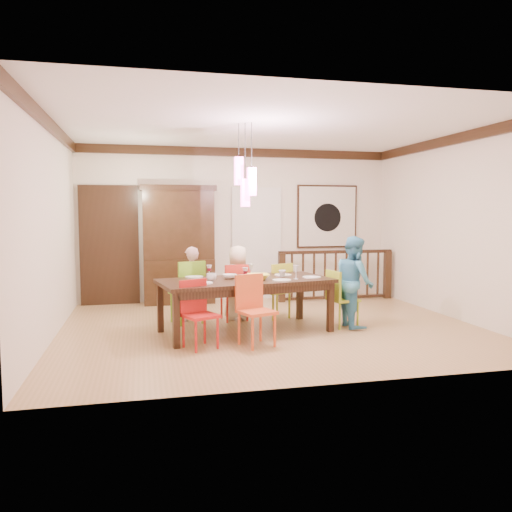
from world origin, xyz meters
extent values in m
plane|color=tan|center=(0.00, 0.00, 0.00)|extent=(6.00, 6.00, 0.00)
plane|color=white|center=(0.00, 0.00, 2.90)|extent=(6.00, 6.00, 0.00)
plane|color=silver|center=(0.00, 2.50, 1.45)|extent=(6.00, 0.00, 6.00)
plane|color=silver|center=(-3.00, 0.00, 1.45)|extent=(0.00, 5.00, 5.00)
plane|color=silver|center=(3.00, 0.00, 1.45)|extent=(0.00, 5.00, 5.00)
cube|color=black|center=(-2.40, 2.45, 1.05)|extent=(1.04, 0.07, 2.24)
cube|color=silver|center=(0.35, 2.46, 1.05)|extent=(0.97, 0.05, 2.22)
cube|color=black|center=(1.80, 2.47, 1.60)|extent=(1.25, 0.04, 1.25)
cube|color=silver|center=(1.80, 2.44, 1.60)|extent=(1.18, 0.02, 1.18)
cylinder|color=black|center=(1.80, 2.43, 1.58)|extent=(0.56, 0.01, 0.56)
cube|color=#EA469F|center=(-0.50, -0.14, 2.25)|extent=(0.11, 0.11, 0.38)
cylinder|color=black|center=(-0.50, -0.14, 2.67)|extent=(0.01, 0.01, 0.46)
cube|color=#EA469F|center=(-0.34, -0.24, 2.10)|extent=(0.11, 0.11, 0.38)
cylinder|color=black|center=(-0.34, -0.24, 2.59)|extent=(0.01, 0.01, 0.61)
cube|color=#EA469F|center=(-0.42, -0.19, 1.95)|extent=(0.11, 0.11, 0.38)
cylinder|color=black|center=(-0.42, -0.19, 2.52)|extent=(0.01, 0.01, 0.76)
cube|color=black|center=(-0.42, -0.19, 0.72)|extent=(2.52, 1.48, 0.05)
cube|color=black|center=(-1.53, 0.27, 0.35)|extent=(0.09, 0.09, 0.70)
cube|color=black|center=(0.68, 0.27, 0.35)|extent=(0.09, 0.09, 0.70)
cube|color=black|center=(-1.53, -0.65, 0.35)|extent=(0.09, 0.09, 0.70)
cube|color=black|center=(0.68, -0.65, 0.35)|extent=(0.09, 0.09, 0.70)
cube|color=black|center=(-0.42, 0.29, 0.65)|extent=(2.15, 0.42, 0.10)
cube|color=black|center=(-0.42, -0.67, 0.65)|extent=(2.15, 0.42, 0.10)
cube|color=#6BA923|center=(-1.18, 0.58, 0.46)|extent=(0.55, 0.55, 0.04)
cube|color=#6BA923|center=(-1.18, 0.58, 0.72)|extent=(0.42, 0.18, 0.47)
cylinder|color=#6BA923|center=(-1.35, 0.40, 0.23)|extent=(0.04, 0.04, 0.45)
cylinder|color=#6BA923|center=(-1.00, 0.40, 0.23)|extent=(0.04, 0.04, 0.45)
cylinder|color=#6BA923|center=(-1.35, 0.75, 0.23)|extent=(0.04, 0.04, 0.45)
cylinder|color=#6BA923|center=(-1.00, 0.75, 0.23)|extent=(0.04, 0.04, 0.45)
cube|color=red|center=(-0.43, 0.61, 0.43)|extent=(0.45, 0.45, 0.04)
cube|color=red|center=(-0.43, 0.61, 0.67)|extent=(0.40, 0.08, 0.44)
cylinder|color=red|center=(-0.60, 0.45, 0.21)|extent=(0.03, 0.03, 0.42)
cylinder|color=red|center=(-0.27, 0.45, 0.21)|extent=(0.03, 0.03, 0.42)
cylinder|color=red|center=(-0.60, 0.78, 0.21)|extent=(0.03, 0.03, 0.42)
cylinder|color=red|center=(-0.27, 0.78, 0.21)|extent=(0.03, 0.03, 0.42)
cube|color=gold|center=(0.23, 0.63, 0.43)|extent=(0.52, 0.52, 0.04)
cube|color=gold|center=(0.23, 0.63, 0.66)|extent=(0.38, 0.18, 0.44)
cylinder|color=gold|center=(0.07, 0.47, 0.21)|extent=(0.03, 0.03, 0.42)
cylinder|color=gold|center=(0.39, 0.47, 0.21)|extent=(0.03, 0.03, 0.42)
cylinder|color=gold|center=(0.07, 0.79, 0.21)|extent=(0.03, 0.03, 0.42)
cylinder|color=gold|center=(0.39, 0.79, 0.21)|extent=(0.03, 0.03, 0.42)
cube|color=red|center=(-1.14, -0.90, 0.41)|extent=(0.50, 0.50, 0.04)
cube|color=red|center=(-1.14, -0.90, 0.63)|extent=(0.36, 0.19, 0.42)
cylinder|color=red|center=(-1.29, -1.05, 0.20)|extent=(0.03, 0.03, 0.40)
cylinder|color=red|center=(-0.98, -1.05, 0.20)|extent=(0.03, 0.03, 0.40)
cylinder|color=red|center=(-1.29, -0.74, 0.20)|extent=(0.03, 0.03, 0.40)
cylinder|color=red|center=(-0.98, -0.74, 0.20)|extent=(0.03, 0.03, 0.40)
cube|color=#DD5627|center=(-0.43, -0.95, 0.43)|extent=(0.51, 0.51, 0.04)
cube|color=#DD5627|center=(-0.43, -0.95, 0.67)|extent=(0.39, 0.17, 0.44)
cylinder|color=#DD5627|center=(-0.60, -1.11, 0.21)|extent=(0.03, 0.03, 0.42)
cylinder|color=#DD5627|center=(-0.27, -1.11, 0.21)|extent=(0.03, 0.03, 0.42)
cylinder|color=#DD5627|center=(-0.60, -0.78, 0.21)|extent=(0.03, 0.03, 0.42)
cylinder|color=#DD5627|center=(-0.27, -0.78, 0.21)|extent=(0.03, 0.03, 0.42)
cube|color=#93AE23|center=(1.04, -0.20, 0.41)|extent=(0.44, 0.44, 0.04)
cube|color=#93AE23|center=(1.04, -0.20, 0.63)|extent=(0.10, 0.38, 0.41)
cylinder|color=#93AE23|center=(0.89, -0.36, 0.20)|extent=(0.03, 0.03, 0.40)
cylinder|color=#93AE23|center=(1.19, -0.36, 0.20)|extent=(0.03, 0.03, 0.40)
cylinder|color=#93AE23|center=(0.89, -0.05, 0.20)|extent=(0.03, 0.03, 0.40)
cylinder|color=#93AE23|center=(1.19, -0.05, 0.20)|extent=(0.03, 0.03, 0.40)
cube|color=black|center=(-1.16, 2.28, 0.41)|extent=(1.28, 0.44, 0.82)
cube|color=black|center=(-1.16, 2.30, 1.47)|extent=(1.28, 0.40, 1.28)
cube|color=black|center=(-1.16, 2.49, 1.47)|extent=(1.10, 0.02, 1.10)
cube|color=black|center=(-1.16, 2.30, 2.13)|extent=(1.37, 0.44, 0.10)
cube|color=black|center=(0.72, 1.95, 0.46)|extent=(0.12, 0.12, 0.92)
cube|color=black|center=(2.86, 1.95, 0.46)|extent=(0.12, 0.12, 0.92)
cube|color=black|center=(1.79, 1.95, 0.93)|extent=(2.26, 0.15, 0.06)
cube|color=black|center=(1.79, 1.95, 0.05)|extent=(2.14, 0.12, 0.05)
imported|color=beige|center=(-1.09, 0.67, 0.58)|extent=(0.44, 0.30, 1.16)
imported|color=beige|center=(-0.37, 0.62, 0.59)|extent=(0.62, 0.46, 1.17)
imported|color=#4292B9|center=(1.21, -0.22, 0.67)|extent=(0.52, 0.66, 1.34)
imported|color=#EAEA42|center=(-0.26, -0.27, 0.79)|extent=(0.34, 0.34, 0.08)
imported|color=white|center=(-0.63, -0.10, 0.78)|extent=(0.26, 0.26, 0.06)
imported|color=silver|center=(-0.91, -0.29, 0.80)|extent=(0.15, 0.15, 0.11)
imported|color=silver|center=(0.15, -0.08, 0.80)|extent=(0.11, 0.11, 0.10)
cylinder|color=white|center=(-1.10, 0.16, 0.76)|extent=(0.26, 0.26, 0.01)
cylinder|color=white|center=(-0.35, 0.10, 0.76)|extent=(0.26, 0.26, 0.01)
cylinder|color=white|center=(0.20, 0.08, 0.76)|extent=(0.26, 0.26, 0.01)
cylinder|color=white|center=(-1.05, -0.49, 0.76)|extent=(0.26, 0.26, 0.01)
cylinder|color=white|center=(0.03, -0.46, 0.76)|extent=(0.26, 0.26, 0.01)
cylinder|color=white|center=(0.54, -0.25, 0.76)|extent=(0.26, 0.26, 0.01)
cube|color=#D83359|center=(-0.43, -0.50, 0.76)|extent=(0.18, 0.14, 0.01)
camera|label=1|loc=(-1.83, -6.97, 1.68)|focal=35.00mm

